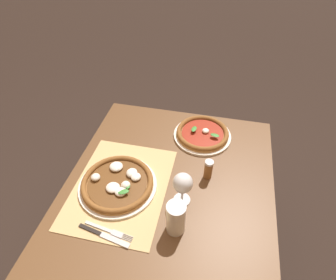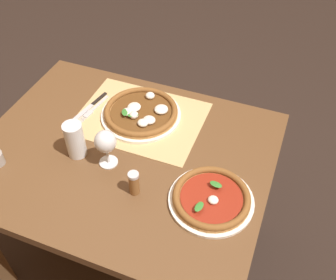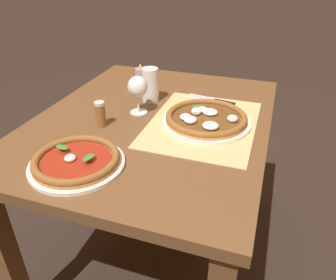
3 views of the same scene
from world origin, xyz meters
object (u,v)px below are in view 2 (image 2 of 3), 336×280
pint_glass (75,140)px  wine_glass (106,143)px  pizza_near (141,112)px  pepper_shaker (134,183)px  knife (90,106)px  fork (93,109)px  pizza_far (211,198)px

pint_glass → wine_glass: bearing=179.9°
pizza_near → pint_glass: 0.32m
wine_glass → pepper_shaker: (-0.15, 0.09, -0.06)m
pizza_near → knife: (0.23, 0.03, -0.02)m
pizza_near → fork: 0.21m
pizza_near → pizza_far: 0.51m
fork → pepper_shaker: size_ratio=2.06×
pizza_far → pepper_shaker: 0.27m
pizza_far → fork: (0.61, -0.27, -0.01)m
fork → pepper_shaker: (-0.35, 0.33, 0.04)m
pizza_near → pizza_far: size_ratio=1.14×
knife → pepper_shaker: 0.50m
pizza_near → pepper_shaker: size_ratio=3.45×
pizza_near → knife: size_ratio=1.56×
pizza_near → fork: pizza_near is taller
pizza_far → wine_glass: bearing=-4.5°
pizza_near → wine_glass: bearing=88.1°
pint_glass → pepper_shaker: pint_glass is taller
wine_glass → pint_glass: wine_glass is taller
fork → pepper_shaker: bearing=136.2°
pizza_near → wine_glass: size_ratio=2.16×
pizza_far → wine_glass: 0.42m
pizza_near → wine_glass: wine_glass is taller
wine_glass → knife: 0.35m
pepper_shaker → fork: bearing=-43.8°
pint_glass → fork: pint_glass is taller
wine_glass → pepper_shaker: bearing=149.1°
pizza_far → fork: bearing=-24.4°
knife → wine_glass: bearing=130.9°
knife → pizza_near: bearing=-173.5°
pizza_far → wine_glass: wine_glass is taller
knife → pepper_shaker: pepper_shaker is taller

